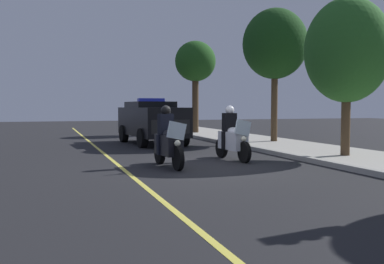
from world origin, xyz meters
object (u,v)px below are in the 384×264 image
Objects in this scene: police_suv at (152,120)px; tree_far_back at (275,44)px; police_motorcycle_lead_left at (168,142)px; tree_mid_block at (347,51)px; tree_behind_suv at (195,63)px; police_motorcycle_lead_right at (232,138)px.

police_suv is 0.84× the size of tree_far_back.
police_motorcycle_lead_left is 9.72m from tree_far_back.
tree_far_back is at bearing 173.26° from tree_mid_block.
tree_far_back reaches higher than tree_mid_block.
tree_mid_block is (7.21, 4.72, 2.41)m from police_suv.
tree_behind_suv is (-13.41, 5.45, 3.64)m from police_motorcycle_lead_left.
tree_behind_suv is at bearing 166.02° from police_motorcycle_lead_right.
tree_far_back is at bearing 76.03° from police_suv.
police_suv is 8.11m from tree_behind_suv.
tree_behind_suv reaches higher than police_suv.
tree_far_back is at bearing 9.37° from tree_behind_suv.
tree_mid_block is at bearing -6.74° from tree_far_back.
tree_mid_block is at bearing 33.21° from police_suv.
police_motorcycle_lead_right is 7.72m from tree_far_back.
police_motorcycle_lead_left is at bearing -48.34° from tree_far_back.
police_suv is 8.95m from tree_mid_block.
tree_mid_block is at bearing 2.31° from tree_behind_suv.
police_motorcycle_lead_left is 0.36× the size of tree_far_back.
tree_far_back is at bearing 139.52° from police_motorcycle_lead_right.
tree_far_back is (-5.87, 0.69, 1.02)m from tree_mid_block.
police_motorcycle_lead_right is 0.39× the size of tree_behind_suv.
tree_behind_suv is at bearing -177.69° from tree_mid_block.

